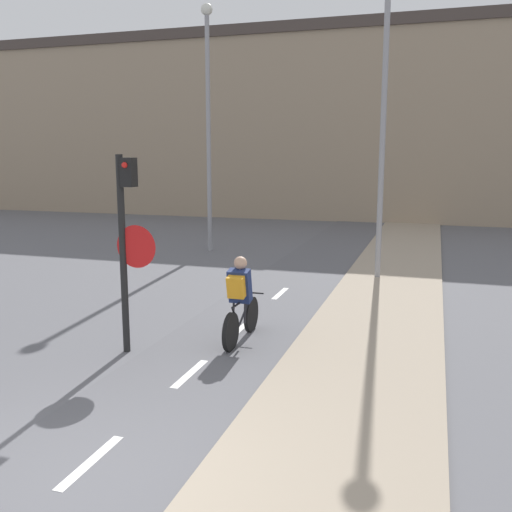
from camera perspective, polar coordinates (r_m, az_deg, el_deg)
The scene contains 7 objects.
ground_plane at distance 6.12m, azimuth -18.96°, elevation -21.31°, with size 120.00×120.00×0.00m, color #5B5B60.
bike_lane at distance 6.11m, azimuth -18.95°, elevation -21.22°, with size 2.22×60.00×0.02m.
building_row_background at distance 29.23m, azimuth 11.37°, elevation 12.80°, with size 60.00×5.20×9.11m.
traffic_light_pole at distance 9.06m, azimuth -12.79°, elevation 2.33°, with size 0.67×0.25×3.13m.
street_lamp_far at distance 18.56m, azimuth -4.81°, elevation 14.71°, with size 0.36×0.36×7.66m.
street_lamp_sidewalk at distance 14.64m, azimuth 12.72°, elevation 15.75°, with size 0.36×0.36×7.68m.
cyclist_near at distance 9.56m, azimuth -1.59°, elevation -4.57°, with size 0.46×1.71×1.47m.
Camera 1 is at (3.24, -4.13, 3.14)m, focal length 40.00 mm.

